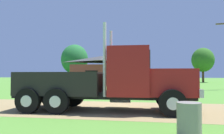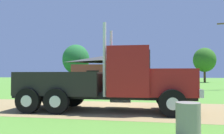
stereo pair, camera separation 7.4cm
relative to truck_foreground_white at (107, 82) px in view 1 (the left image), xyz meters
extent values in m
plane|color=#548D32|center=(-0.92, 0.57, -1.28)|extent=(200.00, 200.00, 0.00)
cube|color=#998153|center=(-0.92, 0.57, -1.27)|extent=(120.00, 5.32, 0.01)
cube|color=black|center=(-0.22, -0.02, -0.56)|extent=(7.98, 1.78, 0.28)
cube|color=maroon|center=(2.79, 0.09, 0.02)|extent=(1.97, 2.05, 1.15)
cube|color=silver|center=(3.79, 0.12, -0.38)|extent=(0.23, 2.18, 0.32)
cube|color=maroon|center=(1.00, 0.02, 0.48)|extent=(1.78, 2.32, 2.07)
cube|color=#2D3D4C|center=(1.86, 0.05, 0.89)|extent=(0.10, 1.89, 0.91)
cylinder|color=silver|center=(0.00, 0.89, 0.98)|extent=(0.14, 0.14, 3.07)
cylinder|color=silver|center=(0.06, -0.91, 0.98)|extent=(0.14, 0.14, 3.07)
cylinder|color=silver|center=(0.45, 1.00, -0.77)|extent=(1.02, 0.55, 0.52)
cube|color=black|center=(-2.12, -0.08, -0.05)|extent=(3.81, 2.39, 1.02)
cylinder|color=black|center=(2.66, 1.21, -0.75)|extent=(1.07, 0.34, 1.06)
cylinder|color=silver|center=(2.66, 1.37, -0.75)|extent=(0.48, 0.06, 0.48)
cylinder|color=black|center=(2.74, -1.05, -0.75)|extent=(1.07, 0.34, 1.06)
cylinder|color=silver|center=(2.74, -1.21, -0.75)|extent=(0.48, 0.06, 0.48)
cylinder|color=black|center=(-3.23, 1.01, -0.75)|extent=(1.07, 0.34, 1.06)
cylinder|color=silver|center=(-3.23, 1.17, -0.75)|extent=(0.48, 0.06, 0.48)
cylinder|color=black|center=(-3.15, -1.25, -0.75)|extent=(1.07, 0.34, 1.06)
cylinder|color=silver|center=(-3.15, -1.41, -0.75)|extent=(0.48, 0.06, 0.48)
cylinder|color=black|center=(-1.98, 1.05, -0.75)|extent=(1.07, 0.34, 1.06)
cylinder|color=silver|center=(-1.98, 1.21, -0.75)|extent=(0.48, 0.06, 0.48)
cylinder|color=black|center=(-1.90, -1.21, -0.75)|extent=(1.07, 0.34, 1.06)
cylinder|color=silver|center=(-1.90, -1.37, -0.75)|extent=(0.48, 0.06, 0.48)
cylinder|color=gray|center=(2.91, -3.71, -0.83)|extent=(0.63, 0.63, 0.89)
cube|color=brown|center=(-5.29, 24.05, 0.26)|extent=(9.67, 6.91, 3.08)
pyramid|color=#3D3D3D|center=(-5.29, 24.05, 2.81)|extent=(10.16, 7.26, 1.00)
cube|color=black|center=(-6.43, 20.81, -0.18)|extent=(1.80, 0.20, 2.20)
cylinder|color=#513823|center=(-12.91, 31.86, -0.01)|extent=(0.44, 0.44, 2.53)
ellipsoid|color=#256D32|center=(-12.91, 31.86, 3.37)|extent=(5.29, 5.29, 5.82)
cylinder|color=#513823|center=(-1.79, 31.72, 0.32)|extent=(0.44, 0.44, 3.19)
ellipsoid|color=#377930|center=(-1.79, 31.72, 3.59)|extent=(4.19, 4.19, 4.61)
cylinder|color=#513823|center=(12.57, 38.25, 0.14)|extent=(0.44, 0.44, 2.83)
ellipsoid|color=#306820|center=(12.57, 38.25, 3.37)|extent=(4.52, 4.52, 4.97)
camera|label=1|loc=(1.93, -9.79, 0.35)|focal=35.40mm
camera|label=2|loc=(2.00, -9.78, 0.35)|focal=35.40mm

